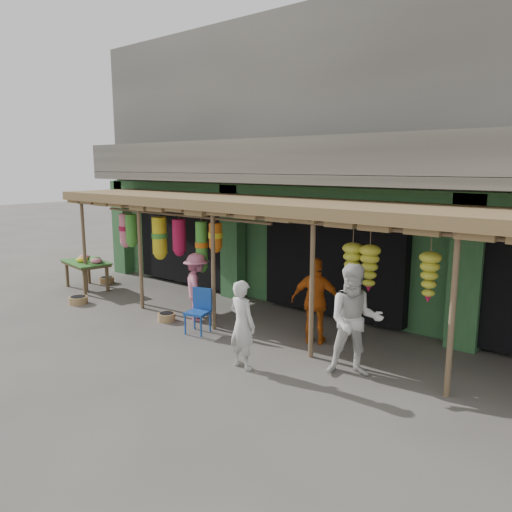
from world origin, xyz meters
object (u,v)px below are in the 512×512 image
Objects in this scene: blue_chair at (199,308)px; person_right at (355,321)px; person_shopper at (196,287)px; person_front at (242,324)px; person_vendor at (316,301)px; flower_table at (87,263)px.

blue_chair is 0.49× the size of person_right.
person_right is 1.23× the size of person_shopper.
person_right is at bearing -14.01° from blue_chair.
person_front is 0.82× the size of person_right.
person_vendor reaches higher than person_front.
flower_table is 4.54m from person_shopper.
flower_table is 5.22m from blue_chair.
blue_chair is at bearing 172.28° from person_shopper.
person_right is 4.27m from person_shopper.
flower_table is 1.81× the size of blue_chair.
person_right reaches higher than person_front.
flower_table is 8.80m from person_right.
person_right reaches higher than person_shopper.
person_shopper is at bearing 141.07° from person_right.
blue_chair is (5.18, -0.56, -0.23)m from flower_table.
person_vendor is (7.45, 0.45, 0.10)m from flower_table.
person_shopper reaches higher than blue_chair.
person_front is (7.14, -1.41, 0.03)m from flower_table.
blue_chair is 3.63m from person_right.
person_front is at bearing -1.71° from flower_table.
person_front is at bearing 60.50° from person_vendor.
person_vendor is at bearing -138.91° from person_shopper.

